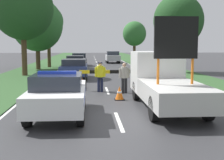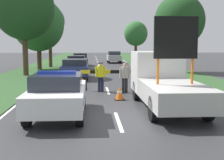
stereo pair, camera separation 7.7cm
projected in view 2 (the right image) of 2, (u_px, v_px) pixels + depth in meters
name	position (u px, v px, depth m)	size (l,w,h in m)	color
ground_plane	(118.00, 119.00, 10.59)	(160.00, 160.00, 0.00)	#333335
lane_markings	(101.00, 70.00, 30.24)	(8.13, 70.99, 0.01)	silver
grass_verge_left	(35.00, 70.00, 30.01)	(4.32, 120.00, 0.03)	#2D5128
grass_verge_right	(164.00, 70.00, 30.83)	(4.32, 120.00, 0.03)	#2D5128
police_car	(58.00, 94.00, 10.91)	(1.87, 4.55, 1.61)	white
work_truck	(163.00, 80.00, 12.71)	(2.06, 6.25, 3.48)	white
road_barrier	(110.00, 73.00, 16.99)	(3.29, 0.08, 1.12)	black
police_officer	(101.00, 74.00, 16.51)	(0.57, 0.36, 1.59)	#191E38
pedestrian_civilian	(125.00, 75.00, 16.12)	(0.56, 0.36, 1.56)	#232326
traffic_cone_near_police	(71.00, 91.00, 14.76)	(0.47, 0.47, 0.65)	black
traffic_cone_centre_front	(159.00, 82.00, 18.44)	(0.47, 0.47, 0.64)	black
traffic_cone_near_truck	(120.00, 93.00, 14.18)	(0.45, 0.45, 0.63)	black
traffic_cone_behind_barrier	(83.00, 83.00, 18.12)	(0.44, 0.44, 0.61)	black
traffic_cone_lane_edge	(204.00, 104.00, 11.67)	(0.45, 0.45, 0.62)	black
queued_car_hatch_blue	(75.00, 68.00, 22.73)	(1.90, 4.10, 1.45)	navy
queued_car_sedan_black	(76.00, 63.00, 29.26)	(1.72, 4.16, 1.45)	black
queued_car_suv_grey	(81.00, 59.00, 36.28)	(1.70, 4.46, 1.49)	slate
queued_car_sedan_silver	(114.00, 57.00, 41.86)	(1.79, 4.02, 1.56)	#B2B2B7
roadside_tree_near_left	(38.00, 25.00, 30.55)	(4.99, 4.99, 7.05)	#4C3823
roadside_tree_near_right	(50.00, 22.00, 33.55)	(3.20, 3.20, 6.64)	#4C3823
roadside_tree_mid_left	(24.00, 8.00, 24.41)	(4.77, 4.77, 7.84)	#4C3823
roadside_tree_mid_right	(136.00, 34.00, 41.95)	(3.15, 3.15, 5.57)	#4C3823
roadside_tree_far_left	(180.00, 21.00, 27.54)	(4.42, 4.42, 6.93)	#4C3823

